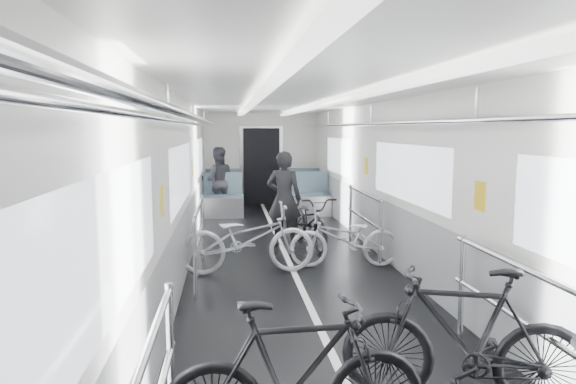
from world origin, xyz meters
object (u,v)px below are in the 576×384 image
Objects in this scene: bike_left_far at (247,239)px; bike_aisle at (310,221)px; bike_right_near at (464,338)px; person_seated at (218,181)px; person_standing at (284,199)px; bike_right_mid at (345,239)px; bike_left_mid at (296,378)px.

bike_left_far reaches higher than bike_aisle.
bike_right_near is 8.81m from person_seated.
person_seated is (-1.60, 3.49, 0.35)m from bike_aisle.
person_standing is (-0.43, 0.10, 0.37)m from bike_aisle.
bike_right_near is 1.07× the size of bike_right_mid.
bike_left_mid is at bearing -14.63° from bike_right_mid.
bike_left_mid reaches higher than bike_right_mid.
person_seated reaches higher than bike_right_mid.
bike_left_mid is 0.95× the size of bike_right_near.
bike_left_mid is at bearing -180.00° from bike_left_far.
bike_right_near is 1.06× the size of person_standing.
bike_left_far is (-0.13, 4.00, -0.01)m from bike_left_mid.
person_seated reaches higher than bike_right_near.
bike_right_mid is 1.66m from person_standing.
bike_right_mid is 5.21m from person_seated.
bike_left_far is 1.42m from bike_right_mid.
bike_left_mid is 1.31m from bike_right_near.
bike_right_near is at bearing 116.67° from person_standing.
person_standing is at bearing 158.09° from bike_aisle.
bike_aisle is at bearing -173.96° from person_standing.
bike_right_near is at bearing -75.10° from bike_left_mid.
bike_aisle is at bearing 110.44° from person_seated.
bike_left_mid is 0.98× the size of bike_aisle.
bike_aisle reaches higher than bike_right_mid.
bike_left_far is 5.03m from person_seated.
bike_left_mid is 5.64m from person_standing.
bike_aisle is at bearing -38.61° from bike_left_far.
bike_left_mid is 9.02m from person_seated.
bike_right_mid is at bearing 107.19° from person_seated.
bike_right_near is at bearing -95.96° from bike_aisle.
bike_left_far is at bearing -135.63° from bike_aisle.
person_seated reaches higher than bike_left_far.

